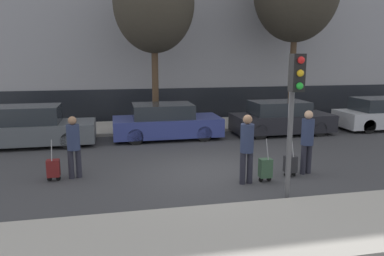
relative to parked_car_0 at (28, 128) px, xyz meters
The scene contains 16 objects.
ground_plane 7.32m from the parked_car_0, 37.96° to the right, with size 80.00×80.00×0.00m, color #38383A.
sidewalk_near 10.06m from the parked_car_0, 55.09° to the right, with size 28.00×2.50×0.12m.
sidewalk_far 6.30m from the parked_car_0, 23.67° to the left, with size 28.00×3.00×0.12m.
building_facade 9.86m from the parked_car_0, 48.12° to the left, with size 28.00×3.44×10.99m.
parked_car_0 is the anchor object (origin of this frame).
parked_car_1 5.10m from the parked_car_0, ahead, with size 4.22×1.87×1.39m.
parked_car_2 9.93m from the parked_car_0, ahead, with size 4.15×1.74×1.39m.
parked_car_3 14.83m from the parked_car_0, ahead, with size 4.03×1.73×1.40m.
pedestrian_left 4.62m from the parked_car_0, 64.41° to the right, with size 0.34×0.34×1.68m.
trolley_left 4.54m from the parked_car_0, 71.25° to the right, with size 0.34×0.29×1.11m.
pedestrian_center 8.43m from the parked_car_0, 41.22° to the right, with size 0.35×0.34×1.80m.
trolley_center 8.82m from the parked_car_0, 38.65° to the right, with size 0.34×0.29×1.15m.
pedestrian_right 9.72m from the parked_car_0, 31.76° to the right, with size 0.34×0.34×1.79m.
trolley_right 9.34m from the parked_car_0, 34.17° to the right, with size 0.34×0.29×1.11m.
traffic_light 9.86m from the parked_car_0, 44.80° to the right, with size 0.28×0.47×3.29m.
bare_tree_down_street 7.00m from the parked_car_0, 20.19° to the left, with size 3.36×3.36×7.33m.
Camera 1 is at (-2.70, -9.79, 3.25)m, focal length 35.00 mm.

